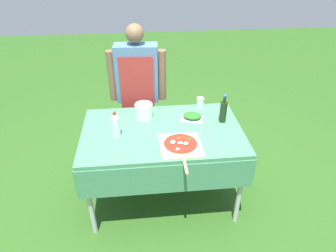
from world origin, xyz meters
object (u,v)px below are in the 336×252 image
at_px(mixing_tub, 144,111).
at_px(pizza_on_peel, 181,145).
at_px(herb_container, 192,116).
at_px(prep_table, 162,138).
at_px(water_bottle, 116,125).
at_px(sauce_jar, 200,104).
at_px(person_cook, 138,87).
at_px(oil_bottle, 223,111).

bearing_deg(mixing_tub, pizza_on_peel, -60.45).
relative_size(herb_container, mixing_tub, 1.44).
height_order(prep_table, water_bottle, water_bottle).
bearing_deg(herb_container, sauce_jar, 60.29).
distance_m(person_cook, oil_bottle, 0.94).
relative_size(herb_container, sauce_jar, 2.14).
distance_m(pizza_on_peel, herb_container, 0.45).
xyz_separation_m(prep_table, mixing_tub, (-0.15, 0.23, 0.15)).
bearing_deg(sauce_jar, oil_bottle, -59.70).
bearing_deg(prep_table, person_cook, 106.68).
height_order(prep_table, mixing_tub, mixing_tub).
bearing_deg(prep_table, herb_container, 29.26).
height_order(pizza_on_peel, water_bottle, water_bottle).
relative_size(pizza_on_peel, herb_container, 2.17).
relative_size(pizza_on_peel, mixing_tub, 3.12).
bearing_deg(person_cook, prep_table, 110.44).
relative_size(person_cook, mixing_tub, 9.53).
xyz_separation_m(herb_container, sauce_jar, (0.11, 0.19, 0.02)).
height_order(water_bottle, mixing_tub, water_bottle).
distance_m(prep_table, mixing_tub, 0.31).
bearing_deg(prep_table, sauce_jar, 41.66).
bearing_deg(sauce_jar, mixing_tub, -167.21).
xyz_separation_m(oil_bottle, mixing_tub, (-0.70, 0.14, -0.04)).
bearing_deg(oil_bottle, prep_table, -170.61).
bearing_deg(person_cook, sauce_jar, 157.62).
distance_m(person_cook, water_bottle, 0.72).
distance_m(oil_bottle, water_bottle, 0.96).
relative_size(water_bottle, herb_container, 0.99).
height_order(water_bottle, herb_container, water_bottle).
distance_m(prep_table, oil_bottle, 0.59).
bearing_deg(mixing_tub, sauce_jar, 12.79).
bearing_deg(pizza_on_peel, person_cook, 109.33).
bearing_deg(person_cook, oil_bottle, 147.16).
height_order(prep_table, person_cook, person_cook).
xyz_separation_m(prep_table, sauce_jar, (0.40, 0.36, 0.13)).
relative_size(prep_table, mixing_tub, 8.65).
bearing_deg(sauce_jar, water_bottle, -153.12).
bearing_deg(prep_table, water_bottle, -173.60).
distance_m(pizza_on_peel, sauce_jar, 0.67).
distance_m(prep_table, herb_container, 0.35).
distance_m(prep_table, person_cook, 0.71).
bearing_deg(person_cook, water_bottle, 78.06).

